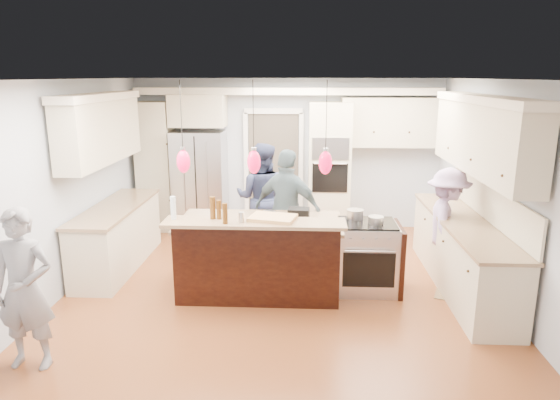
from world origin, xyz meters
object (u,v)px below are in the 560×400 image
Objects in this scene: kitchen_island at (260,255)px; island_range at (368,257)px; person_far_left at (262,198)px; refrigerator at (200,181)px; person_bar_end at (24,290)px.

kitchen_island is 1.41m from island_range.
refrigerator is at bearing -31.28° from person_far_left.
kitchen_island is at bearing 42.89° from person_bar_end.
person_far_left is at bearing 136.21° from island_range.
person_bar_end is (-0.75, -4.44, -0.11)m from refrigerator.
person_far_left reaches higher than kitchen_island.
refrigerator reaches higher than kitchen_island.
kitchen_island reaches higher than island_range.
refrigerator is 0.86× the size of kitchen_island.
person_bar_end is at bearing -150.62° from island_range.
refrigerator is 1.59m from person_far_left.
island_range is at bearing -42.59° from refrigerator.
island_range is 3.99m from person_bar_end.
refrigerator is 3.71m from island_range.
person_bar_end is 0.91× the size of person_far_left.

